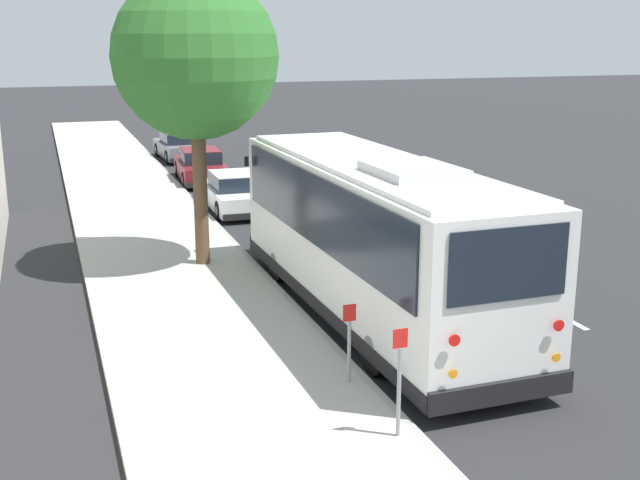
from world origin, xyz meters
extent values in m
plane|color=#28282B|center=(0.00, 0.00, 0.00)|extent=(160.00, 160.00, 0.00)
cube|color=#B2AFA8|center=(0.00, 3.52, 0.07)|extent=(80.00, 4.02, 0.15)
cube|color=#9D9A94|center=(0.00, 1.44, 0.07)|extent=(80.00, 0.14, 0.15)
cube|color=white|center=(0.40, 0.00, 1.72)|extent=(9.92, 2.60, 2.90)
cube|color=black|center=(0.40, 0.00, 0.41)|extent=(9.97, 2.66, 0.28)
cube|color=black|center=(0.40, 0.00, 2.36)|extent=(9.11, 2.68, 1.39)
cube|color=black|center=(5.37, 0.06, 2.36)|extent=(0.06, 2.17, 1.46)
cube|color=black|center=(-4.57, -0.07, 2.46)|extent=(0.06, 1.99, 1.11)
cube|color=black|center=(5.37, 0.06, 3.03)|extent=(0.06, 1.79, 0.22)
cube|color=white|center=(0.40, 0.00, 3.21)|extent=(9.31, 2.37, 0.10)
cube|color=silver|center=(-1.37, -0.03, 3.33)|extent=(1.83, 1.43, 0.20)
cube|color=black|center=(5.39, 0.06, 0.45)|extent=(0.13, 2.50, 0.36)
cube|color=black|center=(-4.59, -0.07, 0.45)|extent=(0.13, 2.50, 0.36)
cylinder|color=red|center=(-4.66, 0.82, 1.43)|extent=(0.03, 0.18, 0.18)
cylinder|color=orange|center=(-4.66, 0.82, 0.91)|extent=(0.03, 0.14, 0.14)
cylinder|color=red|center=(-4.63, -0.96, 1.43)|extent=(0.03, 0.18, 0.18)
cylinder|color=orange|center=(-4.63, -0.96, 0.91)|extent=(0.03, 0.14, 0.14)
cube|color=white|center=(5.43, 0.89, 0.62)|extent=(0.04, 0.32, 0.18)
cube|color=white|center=(5.45, -0.77, 0.62)|extent=(0.04, 0.32, 0.18)
cube|color=black|center=(5.02, 1.45, 2.63)|extent=(0.06, 0.10, 0.24)
cylinder|color=black|center=(3.31, 1.12, 0.49)|extent=(0.97, 0.31, 0.97)
cylinder|color=slate|center=(3.31, 1.12, 0.49)|extent=(0.44, 0.33, 0.44)
cylinder|color=black|center=(3.34, -1.05, 0.49)|extent=(0.97, 0.31, 0.97)
cylinder|color=slate|center=(3.34, -1.05, 0.49)|extent=(0.44, 0.33, 0.44)
cylinder|color=black|center=(-2.39, 1.05, 0.49)|extent=(0.97, 0.31, 0.97)
cylinder|color=slate|center=(-2.39, 1.05, 0.49)|extent=(0.44, 0.33, 0.44)
cylinder|color=black|center=(-2.36, -1.13, 0.49)|extent=(0.97, 0.31, 0.97)
cylinder|color=slate|center=(-2.36, -1.13, 0.49)|extent=(0.44, 0.33, 0.44)
cube|color=silver|center=(11.25, 0.34, 0.47)|extent=(4.08, 1.75, 0.63)
cube|color=black|center=(11.15, 0.34, 1.03)|extent=(1.95, 1.49, 0.48)
cube|color=silver|center=(11.15, 0.34, 1.27)|extent=(1.87, 1.45, 0.05)
cube|color=black|center=(13.30, 0.31, 0.26)|extent=(0.11, 1.63, 0.20)
cube|color=black|center=(9.20, 0.37, 0.26)|extent=(0.11, 1.63, 0.20)
cylinder|color=black|center=(12.55, 1.09, 0.32)|extent=(0.64, 0.21, 0.64)
cylinder|color=slate|center=(12.55, 1.09, 0.32)|extent=(0.29, 0.22, 0.29)
cylinder|color=black|center=(12.52, -0.45, 0.32)|extent=(0.64, 0.21, 0.64)
cylinder|color=slate|center=(12.52, -0.45, 0.32)|extent=(0.29, 0.22, 0.29)
cylinder|color=black|center=(9.99, 1.13, 0.32)|extent=(0.64, 0.21, 0.64)
cylinder|color=slate|center=(9.99, 1.13, 0.32)|extent=(0.29, 0.22, 0.29)
cylinder|color=black|center=(9.96, -0.41, 0.32)|extent=(0.64, 0.21, 0.64)
cylinder|color=slate|center=(9.96, -0.41, 0.32)|extent=(0.29, 0.22, 0.29)
cube|color=maroon|center=(16.98, 0.37, 0.48)|extent=(4.32, 1.94, 0.64)
cube|color=black|center=(16.87, 0.38, 1.04)|extent=(2.09, 1.57, 0.48)
cube|color=maroon|center=(16.87, 0.38, 1.28)|extent=(2.01, 1.53, 0.05)
cube|color=black|center=(19.11, 0.24, 0.26)|extent=(0.18, 1.62, 0.20)
cube|color=black|center=(14.85, 0.51, 0.26)|extent=(0.18, 1.62, 0.20)
cylinder|color=black|center=(18.36, 1.05, 0.33)|extent=(0.67, 0.24, 0.65)
cylinder|color=slate|center=(18.36, 1.05, 0.33)|extent=(0.31, 0.24, 0.29)
cylinder|color=black|center=(18.26, -0.47, 0.33)|extent=(0.67, 0.24, 0.65)
cylinder|color=slate|center=(18.26, -0.47, 0.33)|extent=(0.31, 0.24, 0.29)
cylinder|color=black|center=(15.70, 1.22, 0.33)|extent=(0.67, 0.24, 0.65)
cylinder|color=slate|center=(15.70, 1.22, 0.33)|extent=(0.31, 0.24, 0.29)
cylinder|color=black|center=(15.60, -0.30, 0.33)|extent=(0.67, 0.24, 0.65)
cylinder|color=slate|center=(15.60, -0.30, 0.33)|extent=(0.31, 0.24, 0.29)
cube|color=slate|center=(23.09, 0.21, 0.47)|extent=(4.07, 1.86, 0.63)
cube|color=black|center=(22.98, 0.20, 1.03)|extent=(1.95, 1.54, 0.48)
cube|color=slate|center=(22.98, 0.20, 1.27)|extent=(1.88, 1.50, 0.05)
cube|color=black|center=(25.10, 0.29, 0.26)|extent=(0.15, 1.64, 0.20)
cube|color=black|center=(21.07, 0.12, 0.26)|extent=(0.15, 1.64, 0.20)
cylinder|color=black|center=(24.32, 1.03, 0.32)|extent=(0.64, 0.23, 0.64)
cylinder|color=slate|center=(24.32, 1.03, 0.32)|extent=(0.30, 0.23, 0.29)
cylinder|color=black|center=(24.38, -0.51, 0.32)|extent=(0.64, 0.23, 0.64)
cylinder|color=slate|center=(24.38, -0.51, 0.32)|extent=(0.30, 0.23, 0.29)
cylinder|color=black|center=(21.79, 0.92, 0.32)|extent=(0.64, 0.23, 0.64)
cylinder|color=slate|center=(21.79, 0.92, 0.32)|extent=(0.30, 0.23, 0.29)
cylinder|color=black|center=(21.86, -0.61, 0.32)|extent=(0.64, 0.23, 0.64)
cylinder|color=slate|center=(21.86, -0.61, 0.32)|extent=(0.30, 0.23, 0.29)
cylinder|color=brown|center=(4.93, 2.65, 1.99)|extent=(0.35, 0.35, 3.68)
sphere|color=#2D6B28|center=(4.93, 2.65, 5.20)|extent=(3.94, 3.94, 3.94)
sphere|color=#31732C|center=(5.42, 2.65, 6.48)|extent=(2.56, 2.56, 2.56)
cylinder|color=gray|center=(-4.79, 1.75, 0.82)|extent=(0.06, 0.06, 1.34)
cube|color=red|center=(-4.79, 1.75, 1.63)|extent=(0.02, 0.22, 0.28)
cylinder|color=gray|center=(-2.86, 1.75, 0.68)|extent=(0.06, 0.06, 1.06)
cube|color=red|center=(-2.86, 1.75, 1.35)|extent=(0.02, 0.22, 0.28)
cube|color=silver|center=(-0.64, -3.73, 0.00)|extent=(2.40, 0.14, 0.01)
cube|color=silver|center=(5.36, -3.73, 0.00)|extent=(2.40, 0.14, 0.01)
camera|label=1|loc=(-14.23, 6.21, 5.72)|focal=45.00mm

